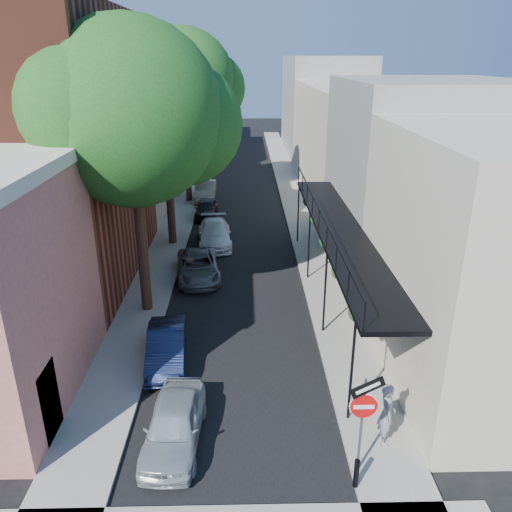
{
  "coord_description": "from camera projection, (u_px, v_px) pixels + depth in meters",
  "views": [
    {
      "loc": [
        0.36,
        -8.73,
        9.95
      ],
      "look_at": [
        0.74,
        9.08,
        2.8
      ],
      "focal_mm": 35.0,
      "sensor_mm": 36.0,
      "label": 1
    }
  ],
  "objects": [
    {
      "name": "parked_car_b",
      "position": [
        166.0,
        347.0,
        17.25
      ],
      "size": [
        1.62,
        3.74,
        1.2
      ],
      "primitive_type": "imported",
      "rotation": [
        0.0,
        0.0,
        0.1
      ],
      "color": "#131C3C",
      "rests_on": "ground"
    },
    {
      "name": "oak_mid",
      "position": [
        173.0,
        116.0,
        26.01
      ],
      "size": [
        6.6,
        6.0,
        10.2
      ],
      "color": "#321F14",
      "rests_on": "ground"
    },
    {
      "name": "parked_car_d",
      "position": [
        215.0,
        234.0,
        28.14
      ],
      "size": [
        2.15,
        4.52,
        1.27
      ],
      "primitive_type": "imported",
      "rotation": [
        0.0,
        0.0,
        0.09
      ],
      "color": "white",
      "rests_on": "ground"
    },
    {
      "name": "buildings_right",
      "position": [
        359.0,
        135.0,
        37.69
      ],
      "size": [
        9.8,
        55.0,
        10.0
      ],
      "color": "#BFB79E",
      "rests_on": "ground"
    },
    {
      "name": "parked_car_c",
      "position": [
        198.0,
        267.0,
        23.89
      ],
      "size": [
        2.47,
        4.43,
        1.17
      ],
      "primitive_type": "imported",
      "rotation": [
        0.0,
        0.0,
        0.13
      ],
      "color": "slate",
      "rests_on": "ground"
    },
    {
      "name": "bollard",
      "position": [
        356.0,
        473.0,
        12.12
      ],
      "size": [
        0.14,
        0.14,
        0.8
      ],
      "primitive_type": "cylinder",
      "color": "black",
      "rests_on": "sidewalk_right"
    },
    {
      "name": "parked_car_f",
      "position": [
        206.0,
        191.0,
        36.91
      ],
      "size": [
        1.56,
        4.24,
        1.39
      ],
      "primitive_type": "imported",
      "rotation": [
        0.0,
        0.0,
        0.02
      ],
      "color": "slate",
      "rests_on": "ground"
    },
    {
      "name": "oak_far",
      "position": [
        190.0,
        83.0,
        33.95
      ],
      "size": [
        7.7,
        7.0,
        11.9
      ],
      "color": "#321F14",
      "rests_on": "ground"
    },
    {
      "name": "parked_car_e",
      "position": [
        206.0,
        209.0,
        32.97
      ],
      "size": [
        1.49,
        3.5,
        1.18
      ],
      "primitive_type": "imported",
      "rotation": [
        0.0,
        0.0,
        -0.03
      ],
      "color": "black",
      "rests_on": "ground"
    },
    {
      "name": "sign_post",
      "position": [
        364.0,
        410.0,
        12.0
      ],
      "size": [
        0.89,
        0.17,
        2.99
      ],
      "color": "#595B60",
      "rests_on": "ground"
    },
    {
      "name": "ground",
      "position": [
        233.0,
        509.0,
        11.79
      ],
      "size": [
        160.0,
        160.0,
        0.0
      ],
      "primitive_type": "plane",
      "color": "black",
      "rests_on": "ground"
    },
    {
      "name": "parked_car_a",
      "position": [
        174.0,
        424.0,
        13.59
      ],
      "size": [
        1.65,
        3.73,
        1.25
      ],
      "primitive_type": "imported",
      "rotation": [
        0.0,
        0.0,
        -0.05
      ],
      "color": "#98A1A8",
      "rests_on": "ground"
    },
    {
      "name": "sidewalk_right",
      "position": [
        291.0,
        190.0,
        39.69
      ],
      "size": [
        2.0,
        64.0,
        0.12
      ],
      "primitive_type": "cube",
      "color": "gray",
      "rests_on": "ground"
    },
    {
      "name": "sidewalk_left",
      "position": [
        191.0,
        190.0,
        39.53
      ],
      "size": [
        2.0,
        64.0,
        0.12
      ],
      "primitive_type": "cube",
      "color": "gray",
      "rests_on": "ground"
    },
    {
      "name": "road_surface",
      "position": [
        241.0,
        191.0,
        39.63
      ],
      "size": [
        6.0,
        64.0,
        0.01
      ],
      "primitive_type": "cube",
      "color": "black",
      "rests_on": "ground"
    },
    {
      "name": "buildings_left",
      "position": [
        113.0,
        130.0,
        36.46
      ],
      "size": [
        10.1,
        59.1,
        12.0
      ],
      "color": "tan",
      "rests_on": "ground"
    },
    {
      "name": "pedestrian",
      "position": [
        387.0,
        414.0,
        13.37
      ],
      "size": [
        0.52,
        0.72,
        1.84
      ],
      "primitive_type": "imported",
      "rotation": [
        0.0,
        0.0,
        1.45
      ],
      "color": "gray",
      "rests_on": "sidewalk_right"
    },
    {
      "name": "oak_near",
      "position": [
        144.0,
        117.0,
        18.31
      ],
      "size": [
        7.48,
        6.8,
        11.42
      ],
      "color": "#321F14",
      "rests_on": "ground"
    }
  ]
}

